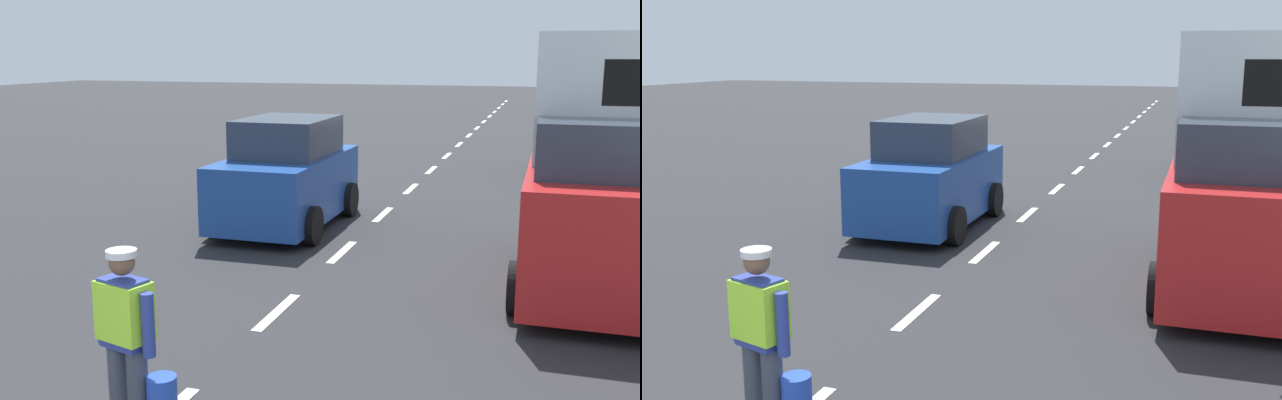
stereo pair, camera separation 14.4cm
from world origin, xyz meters
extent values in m
plane|color=#28282B|center=(0.00, 21.00, 0.00)|extent=(96.00, 96.00, 0.00)
cube|color=silver|center=(0.00, 5.70, 0.01)|extent=(0.14, 1.40, 0.01)
cube|color=silver|center=(0.00, 8.70, 0.01)|extent=(0.14, 1.40, 0.01)
cube|color=silver|center=(0.00, 11.70, 0.01)|extent=(0.14, 1.40, 0.01)
cube|color=silver|center=(0.00, 14.70, 0.01)|extent=(0.14, 1.40, 0.01)
cube|color=silver|center=(0.00, 17.70, 0.01)|extent=(0.14, 1.40, 0.01)
cube|color=silver|center=(0.00, 20.70, 0.01)|extent=(0.14, 1.40, 0.01)
cube|color=silver|center=(0.00, 23.70, 0.01)|extent=(0.14, 1.40, 0.01)
cube|color=silver|center=(0.00, 26.70, 0.01)|extent=(0.14, 1.40, 0.01)
cube|color=silver|center=(0.00, 29.70, 0.01)|extent=(0.14, 1.40, 0.01)
cube|color=silver|center=(0.00, 32.70, 0.01)|extent=(0.14, 1.40, 0.01)
cube|color=silver|center=(0.00, 35.70, 0.01)|extent=(0.14, 1.40, 0.01)
cube|color=silver|center=(0.00, 38.70, 0.01)|extent=(0.14, 1.40, 0.01)
cube|color=silver|center=(0.00, 41.70, 0.01)|extent=(0.14, 1.40, 0.01)
cube|color=silver|center=(0.00, 44.70, 0.01)|extent=(0.14, 1.40, 0.01)
cube|color=silver|center=(0.00, 47.70, 0.01)|extent=(0.14, 1.40, 0.01)
cylinder|color=#383D4C|center=(-0.23, 2.49, 0.41)|extent=(0.18, 0.18, 0.82)
cylinder|color=#383D4C|center=(0.00, 2.42, 0.41)|extent=(0.18, 0.18, 0.82)
cube|color=navy|center=(-0.11, 2.45, 1.12)|extent=(0.45, 0.34, 0.60)
cube|color=#A5EA33|center=(-0.11, 2.45, 1.14)|extent=(0.52, 0.40, 0.51)
cylinder|color=navy|center=(-0.38, 2.53, 1.07)|extent=(0.11, 0.11, 0.55)
cylinder|color=navy|center=(0.16, 2.38, 1.07)|extent=(0.11, 0.11, 0.55)
sphere|color=brown|center=(-0.11, 2.45, 1.56)|extent=(0.22, 0.22, 0.22)
cylinder|color=silver|center=(-0.11, 2.45, 1.64)|extent=(0.26, 0.26, 0.06)
cylinder|color=#2347B7|center=(0.20, 2.47, 0.45)|extent=(0.26, 0.26, 0.26)
cube|color=red|center=(3.88, 8.04, 0.96)|extent=(1.90, 4.60, 1.56)
cube|color=#2D3847|center=(3.88, 7.24, 2.09)|extent=(1.67, 1.61, 0.70)
cube|color=silver|center=(3.88, 8.85, 2.64)|extent=(1.81, 2.53, 1.80)
cylinder|color=black|center=(2.91, 9.47, 0.34)|extent=(0.22, 0.68, 0.68)
cylinder|color=black|center=(2.91, 6.62, 0.34)|extent=(0.22, 0.68, 0.68)
cube|color=#1E4799|center=(-1.54, 10.22, 0.77)|extent=(1.77, 3.87, 1.17)
cube|color=#2D3847|center=(-1.54, 10.32, 1.70)|extent=(1.55, 2.13, 0.70)
cylinder|color=black|center=(-0.64, 9.02, 0.34)|extent=(0.22, 0.68, 0.68)
cylinder|color=black|center=(-2.44, 9.02, 0.34)|extent=(0.22, 0.68, 0.68)
cylinder|color=black|center=(-0.64, 11.42, 0.34)|extent=(0.22, 0.68, 0.68)
cylinder|color=black|center=(-2.44, 11.42, 0.34)|extent=(0.22, 0.68, 0.68)
cube|color=gray|center=(3.95, 18.32, 0.83)|extent=(1.84, 4.18, 1.30)
cube|color=#2D3847|center=(3.95, 18.22, 1.83)|extent=(1.62, 2.30, 0.70)
cylinder|color=black|center=(3.01, 19.62, 0.34)|extent=(0.22, 0.68, 0.68)
cylinder|color=black|center=(4.89, 19.62, 0.34)|extent=(0.22, 0.68, 0.68)
cylinder|color=black|center=(3.01, 17.03, 0.34)|extent=(0.22, 0.68, 0.68)
cylinder|color=black|center=(4.89, 17.03, 0.34)|extent=(0.22, 0.68, 0.68)
camera|label=1|loc=(3.26, -2.66, 3.29)|focal=41.38mm
camera|label=2|loc=(3.40, -2.61, 3.29)|focal=41.38mm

